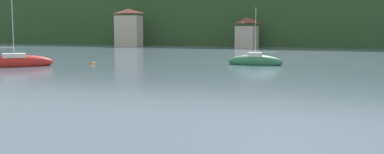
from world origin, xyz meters
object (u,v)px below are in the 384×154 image
at_px(sailboat_far_3, 255,61).
at_px(mooring_buoy_near, 93,64).
at_px(shore_building_west, 129,28).
at_px(shore_building_westcentral, 247,33).
at_px(sailboat_far_1, 14,62).

height_order(sailboat_far_3, mooring_buoy_near, sailboat_far_3).
bearing_deg(shore_building_west, mooring_buoy_near, -65.00).
height_order(shore_building_westcentral, sailboat_far_1, sailboat_far_1).
xyz_separation_m(shore_building_westcentral, mooring_buoy_near, (-5.35, -53.81, -3.38)).
distance_m(shore_building_westcentral, sailboat_far_1, 61.14).
xyz_separation_m(shore_building_west, mooring_buoy_near, (24.49, -52.52, -4.49)).
bearing_deg(shore_building_west, shore_building_westcentral, 2.47).
xyz_separation_m(shore_building_west, shore_building_westcentral, (29.84, 1.29, -1.11)).
xyz_separation_m(sailboat_far_3, mooring_buoy_near, (-18.54, -6.10, -0.42)).
bearing_deg(sailboat_far_3, shore_building_west, -47.42).
bearing_deg(shore_building_westcentral, sailboat_far_3, -74.55).
relative_size(shore_building_west, mooring_buoy_near, 16.16).
bearing_deg(shore_building_westcentral, shore_building_west, -177.53).
bearing_deg(sailboat_far_3, sailboat_far_1, 25.87).
relative_size(shore_building_westcentral, mooring_buoy_near, 12.19).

